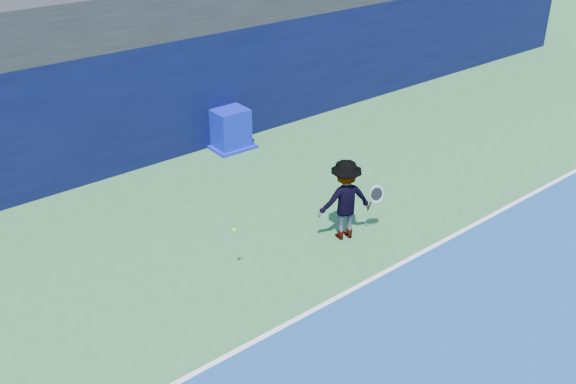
% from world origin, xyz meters
% --- Properties ---
extents(baseline, '(24.00, 0.10, 0.01)m').
position_xyz_m(baseline, '(0.00, 3.00, 0.01)').
color(baseline, white).
rests_on(baseline, ground).
extents(stadium_band, '(36.00, 3.00, 1.20)m').
position_xyz_m(stadium_band, '(0.00, 11.50, 3.60)').
color(stadium_band, black).
rests_on(stadium_band, back_wall_assembly).
extents(back_wall_assembly, '(36.00, 1.03, 3.00)m').
position_xyz_m(back_wall_assembly, '(-0.00, 10.50, 1.50)').
color(back_wall_assembly, black).
rests_on(back_wall_assembly, ground).
extents(equipment_cart, '(1.15, 1.15, 1.07)m').
position_xyz_m(equipment_cart, '(2.08, 9.73, 0.49)').
color(equipment_cart, '#0C17AC').
rests_on(equipment_cart, ground).
extents(tennis_player, '(1.37, 0.97, 1.70)m').
position_xyz_m(tennis_player, '(1.25, 4.44, 0.85)').
color(tennis_player, silver).
rests_on(tennis_player, ground).
extents(tennis_ball, '(0.07, 0.07, 0.07)m').
position_xyz_m(tennis_ball, '(-1.23, 4.75, 0.95)').
color(tennis_ball, yellow).
rests_on(tennis_ball, ground).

